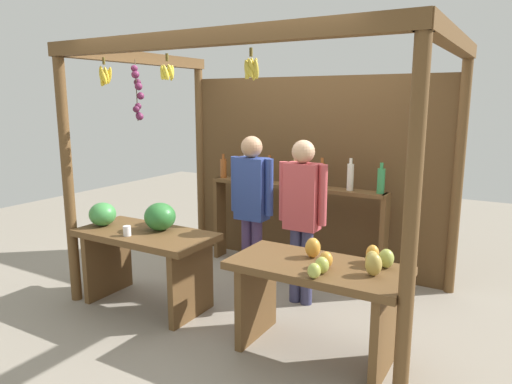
# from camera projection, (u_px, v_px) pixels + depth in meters

# --- Properties ---
(ground_plane) EXTENTS (12.00, 12.00, 0.00)m
(ground_plane) POSITION_uv_depth(u_px,v_px,m) (266.00, 295.00, 4.70)
(ground_plane) COLOR gray
(ground_plane) RESTS_ON ground
(market_stall) EXTENTS (3.26, 2.16, 2.43)m
(market_stall) POSITION_uv_depth(u_px,v_px,m) (289.00, 150.00, 4.84)
(market_stall) COLOR brown
(market_stall) RESTS_ON ground
(fruit_counter_left) EXTENTS (1.34, 0.64, 0.99)m
(fruit_counter_left) POSITION_uv_depth(u_px,v_px,m) (143.00, 242.00, 4.39)
(fruit_counter_left) COLOR brown
(fruit_counter_left) RESTS_ON ground
(fruit_counter_right) EXTENTS (1.32, 0.65, 0.89)m
(fruit_counter_right) POSITION_uv_depth(u_px,v_px,m) (320.00, 286.00, 3.51)
(fruit_counter_right) COLOR brown
(fruit_counter_right) RESTS_ON ground
(bottle_shelf_unit) EXTENTS (2.09, 0.22, 1.34)m
(bottle_shelf_unit) POSITION_uv_depth(u_px,v_px,m) (295.00, 202.00, 5.23)
(bottle_shelf_unit) COLOR brown
(bottle_shelf_unit) RESTS_ON ground
(vendor_man) EXTENTS (0.48, 0.21, 1.58)m
(vendor_man) POSITION_uv_depth(u_px,v_px,m) (252.00, 199.00, 4.71)
(vendor_man) COLOR #483560
(vendor_man) RESTS_ON ground
(vendor_woman) EXTENTS (0.48, 0.21, 1.57)m
(vendor_woman) POSITION_uv_depth(u_px,v_px,m) (302.00, 208.00, 4.36)
(vendor_woman) COLOR #37375B
(vendor_woman) RESTS_ON ground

